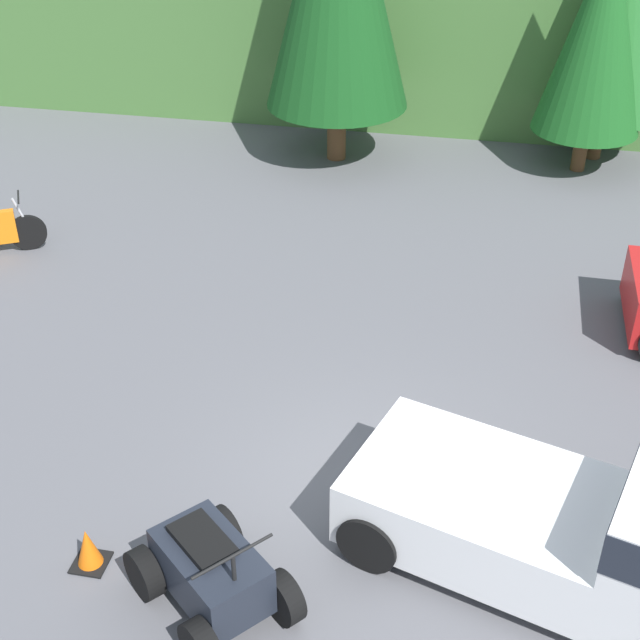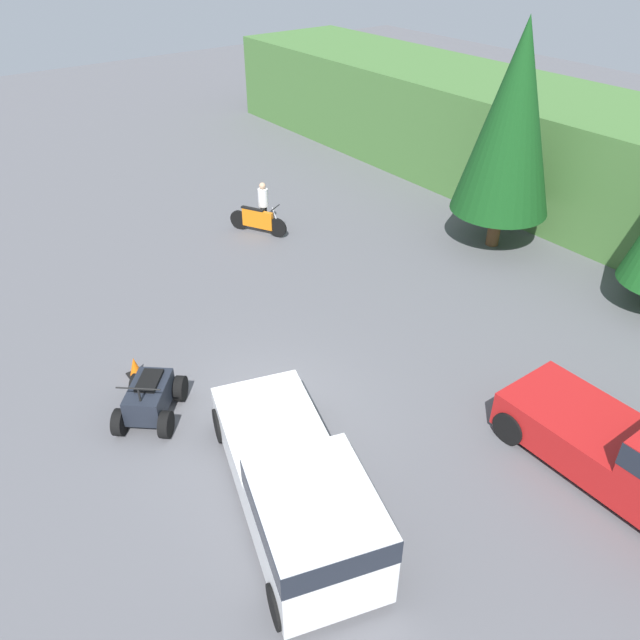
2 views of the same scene
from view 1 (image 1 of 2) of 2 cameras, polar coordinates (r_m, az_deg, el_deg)
ground_plane at (r=11.97m, az=3.81°, el=-11.11°), size 80.00×80.00×0.00m
hillside_backdrop at (r=25.40m, az=9.29°, el=18.08°), size 44.00×6.00×4.05m
tree_mid_left at (r=20.92m, az=17.50°, el=17.31°), size 2.41×2.41×5.47m
quad_atv at (r=10.44m, az=-6.96°, el=-15.85°), size 2.26×2.20×1.25m
traffic_cone at (r=11.29m, az=-14.61°, el=-13.98°), size 0.42×0.42×0.55m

